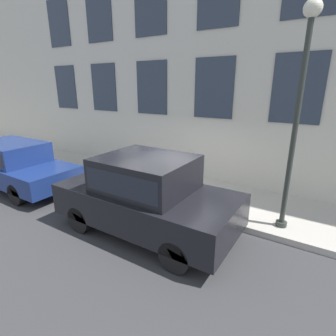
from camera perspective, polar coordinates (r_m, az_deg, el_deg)
ground_plane at (r=7.77m, az=0.75°, el=-9.45°), size 80.00×80.00×0.00m
sidewalk at (r=8.81m, az=5.39°, el=-5.55°), size 2.70×60.00×0.16m
building_facade at (r=9.62m, az=10.98°, el=27.46°), size 0.33×40.00×10.43m
fire_hydrant at (r=8.17m, az=1.61°, el=-3.64°), size 0.29×0.41×0.80m
person at (r=8.65m, az=-1.52°, el=-0.32°), size 0.28×0.19×1.18m
parked_car_charcoal_near at (r=6.42m, az=-4.70°, el=-5.37°), size 2.10×4.46×1.94m
parked_car_navy_far at (r=10.92m, az=-30.85°, el=1.09°), size 1.89×5.36×1.63m
street_lamp at (r=6.48m, az=26.76°, el=13.67°), size 0.36×0.36×4.99m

